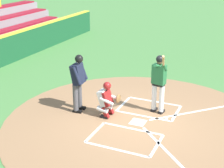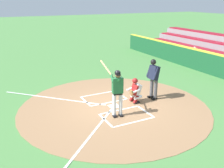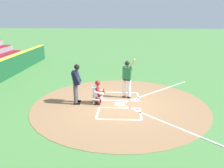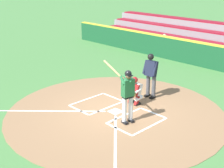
{
  "view_description": "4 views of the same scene",
  "coord_description": "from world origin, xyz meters",
  "px_view_note": "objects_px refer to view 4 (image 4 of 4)",
  "views": [
    {
      "loc": [
        8.46,
        2.92,
        4.65
      ],
      "look_at": [
        -0.26,
        -0.96,
        0.99
      ],
      "focal_mm": 53.98,
      "sensor_mm": 36.0,
      "label": 1
    },
    {
      "loc": [
        -8.85,
        4.57,
        4.4
      ],
      "look_at": [
        0.58,
        -0.19,
        0.81
      ],
      "focal_mm": 40.68,
      "sensor_mm": 36.0,
      "label": 2
    },
    {
      "loc": [
        9.89,
        0.23,
        3.99
      ],
      "look_at": [
        0.09,
        -0.35,
        1.01
      ],
      "focal_mm": 36.78,
      "sensor_mm": 36.0,
      "label": 3
    },
    {
      "loc": [
        -7.44,
        7.42,
        4.9
      ],
      "look_at": [
        -0.16,
        0.34,
        1.22
      ],
      "focal_mm": 50.15,
      "sensor_mm": 36.0,
      "label": 4
    }
  ],
  "objects_px": {
    "catcher": "(135,90)",
    "plate_umpire": "(151,73)",
    "batter": "(127,93)",
    "baseball": "(111,122)"
  },
  "relations": [
    {
      "from": "batter",
      "to": "plate_umpire",
      "type": "xyz_separation_m",
      "value": [
        0.88,
        -2.32,
        -0.02
      ]
    },
    {
      "from": "batter",
      "to": "catcher",
      "type": "bearing_deg",
      "value": -57.67
    },
    {
      "from": "catcher",
      "to": "plate_umpire",
      "type": "bearing_deg",
      "value": -88.4
    },
    {
      "from": "batter",
      "to": "plate_umpire",
      "type": "relative_size",
      "value": 1.14
    },
    {
      "from": "plate_umpire",
      "to": "baseball",
      "type": "xyz_separation_m",
      "value": [
        -0.52,
        2.71,
        -1.04
      ]
    },
    {
      "from": "plate_umpire",
      "to": "catcher",
      "type": "bearing_deg",
      "value": 91.6
    },
    {
      "from": "catcher",
      "to": "baseball",
      "type": "relative_size",
      "value": 15.27
    },
    {
      "from": "batter",
      "to": "catcher",
      "type": "relative_size",
      "value": 1.88
    },
    {
      "from": "catcher",
      "to": "plate_umpire",
      "type": "height_order",
      "value": "plate_umpire"
    },
    {
      "from": "baseball",
      "to": "batter",
      "type": "bearing_deg",
      "value": -132.51
    }
  ]
}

